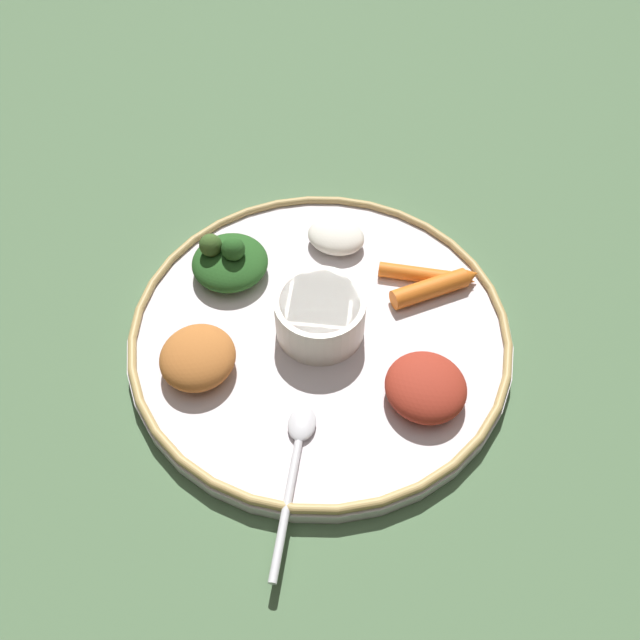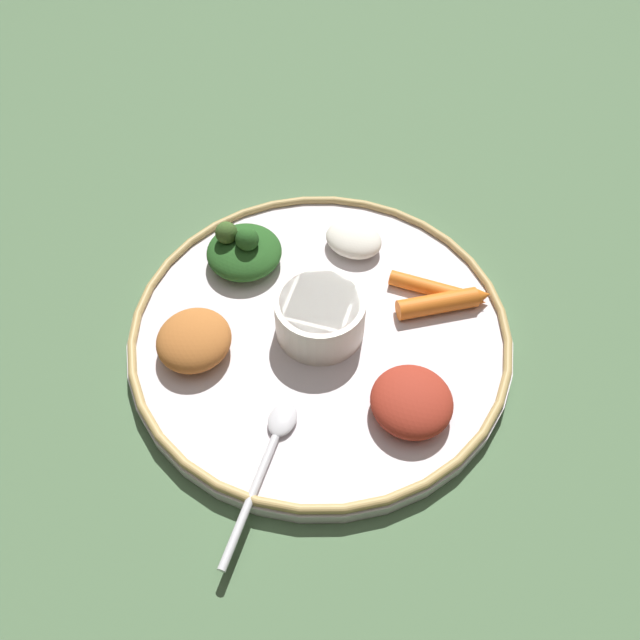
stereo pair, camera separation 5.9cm
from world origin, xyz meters
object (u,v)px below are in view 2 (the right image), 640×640
object	(u,v)px
center_bowl	(320,314)
carrot_outer	(436,289)
carrot_near_spoon	(443,302)
greens_pile	(243,250)
spoon	(269,452)

from	to	relation	value
center_bowl	carrot_outer	size ratio (longest dim) A/B	0.88
carrot_near_spoon	greens_pile	bearing A→B (deg)	-158.35
greens_pile	carrot_near_spoon	xyz separation A→B (m)	(0.19, 0.08, -0.01)
greens_pile	carrot_outer	world-z (taller)	greens_pile
spoon	carrot_outer	world-z (taller)	carrot_outer
spoon	carrot_near_spoon	size ratio (longest dim) A/B	1.70
carrot_near_spoon	carrot_outer	world-z (taller)	carrot_near_spoon
carrot_near_spoon	carrot_outer	distance (m)	0.02
greens_pile	carrot_near_spoon	distance (m)	0.21
spoon	carrot_outer	xyz separation A→B (m)	(0.01, 0.23, 0.00)
spoon	carrot_near_spoon	distance (m)	0.22
carrot_outer	greens_pile	bearing A→B (deg)	-153.72
spoon	carrot_outer	distance (m)	0.23
greens_pile	spoon	bearing A→B (deg)	-41.70
center_bowl	greens_pile	xyz separation A→B (m)	(-0.11, 0.02, -0.01)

